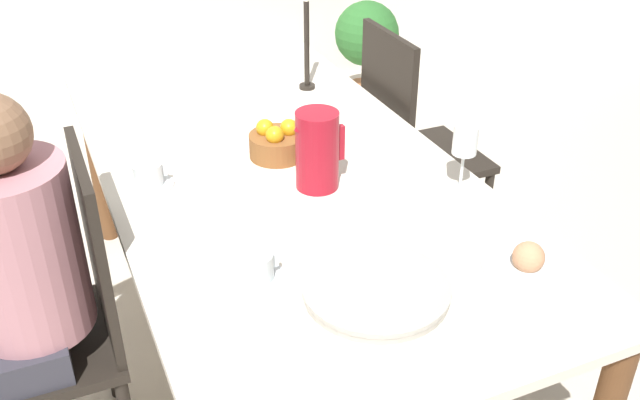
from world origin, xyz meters
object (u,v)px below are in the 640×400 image
(wine_glass_water, at_px, (465,143))
(serving_tray, at_px, (376,290))
(fruit_bowl, at_px, (277,143))
(person_seated, at_px, (11,276))
(red_pitcher, at_px, (317,150))
(teacup_across, at_px, (148,177))
(chair_opposite, at_px, (410,144))
(bread_plate, at_px, (527,263))
(teacup_near_person, at_px, (256,269))
(potted_plant, at_px, (367,40))
(chair_person_side, at_px, (63,319))
(candlestick_tall, at_px, (307,49))

(wine_glass_water, relative_size, serving_tray, 0.58)
(wine_glass_water, xyz_separation_m, fruit_bowl, (-0.41, 0.40, -0.10))
(person_seated, xyz_separation_m, red_pitcher, (0.84, 0.03, 0.16))
(teacup_across, bearing_deg, chair_opposite, 17.89)
(bread_plate, bearing_deg, chair_opposite, 73.26)
(teacup_near_person, bearing_deg, person_seated, 149.27)
(wine_glass_water, distance_m, serving_tray, 0.57)
(teacup_near_person, xyz_separation_m, potted_plant, (1.47, 2.32, -0.35))
(bread_plate, height_order, potted_plant, bread_plate)
(wine_glass_water, bearing_deg, fruit_bowl, 135.41)
(chair_person_side, bearing_deg, fruit_bowl, -71.88)
(person_seated, height_order, serving_tray, person_seated)
(person_seated, relative_size, serving_tray, 3.42)
(person_seated, distance_m, candlestick_tall, 1.34)
(wine_glass_water, bearing_deg, chair_person_side, 171.39)
(wine_glass_water, bearing_deg, teacup_across, 155.44)
(person_seated, distance_m, red_pitcher, 0.86)
(chair_person_side, distance_m, teacup_across, 0.45)
(chair_person_side, relative_size, teacup_across, 6.81)
(teacup_across, relative_size, fruit_bowl, 0.82)
(potted_plant, bearing_deg, serving_tray, -116.50)
(wine_glass_water, bearing_deg, potted_plant, 69.70)
(serving_tray, distance_m, potted_plant, 2.80)
(teacup_across, height_order, serving_tray, teacup_across)
(teacup_near_person, bearing_deg, red_pitcher, 48.83)
(chair_opposite, relative_size, red_pitcher, 4.19)
(wine_glass_water, height_order, serving_tray, wine_glass_water)
(chair_person_side, bearing_deg, candlestick_tall, -54.85)
(red_pitcher, bearing_deg, teacup_near_person, -131.17)
(bread_plate, relative_size, potted_plant, 0.33)
(teacup_near_person, xyz_separation_m, teacup_across, (-0.14, 0.54, 0.00))
(chair_person_side, height_order, red_pitcher, red_pitcher)
(person_seated, relative_size, red_pitcher, 5.07)
(person_seated, height_order, teacup_near_person, person_seated)
(wine_glass_water, distance_m, potted_plant, 2.34)
(wine_glass_water, xyz_separation_m, teacup_near_person, (-0.67, -0.17, -0.12))
(serving_tray, relative_size, fruit_bowl, 1.96)
(fruit_bowl, bearing_deg, candlestick_tall, 57.94)
(red_pitcher, relative_size, fruit_bowl, 1.33)
(teacup_near_person, relative_size, candlestick_tall, 0.37)
(person_seated, bearing_deg, wine_glass_water, -96.97)
(chair_opposite, relative_size, candlestick_tall, 2.54)
(bread_plate, bearing_deg, serving_tray, 171.15)
(person_seated, relative_size, fruit_bowl, 6.72)
(wine_glass_water, height_order, potted_plant, wine_glass_water)
(fruit_bowl, bearing_deg, teacup_across, -175.74)
(red_pitcher, bearing_deg, chair_person_side, -179.23)
(serving_tray, bearing_deg, teacup_near_person, 144.70)
(teacup_near_person, bearing_deg, serving_tray, -35.30)
(teacup_near_person, relative_size, teacup_across, 1.00)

